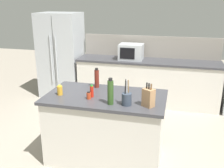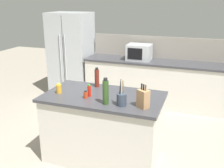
# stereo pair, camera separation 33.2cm
# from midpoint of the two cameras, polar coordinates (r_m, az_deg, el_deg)

# --- Properties ---
(ground_plane) EXTENTS (14.00, 14.00, 0.00)m
(ground_plane) POSITION_cam_midpoint_polar(r_m,az_deg,el_deg) (3.91, 0.74, -15.53)
(ground_plane) COLOR gray
(back_counter_run) EXTENTS (2.96, 0.66, 0.94)m
(back_counter_run) POSITION_cam_midpoint_polar(r_m,az_deg,el_deg) (5.59, 11.01, 0.21)
(back_counter_run) COLOR beige
(back_counter_run) RESTS_ON ground_plane
(wall_backsplash) EXTENTS (2.92, 0.03, 0.46)m
(wall_backsplash) POSITION_cam_midpoint_polar(r_m,az_deg,el_deg) (5.73, 11.94, 7.80)
(wall_backsplash) COLOR gray
(wall_backsplash) RESTS_ON back_counter_run
(kitchen_island) EXTENTS (1.59, 0.89, 0.94)m
(kitchen_island) POSITION_cam_midpoint_polar(r_m,az_deg,el_deg) (3.67, 0.77, -9.38)
(kitchen_island) COLOR beige
(kitchen_island) RESTS_ON ground_plane
(refrigerator) EXTENTS (0.90, 0.75, 1.87)m
(refrigerator) POSITION_cam_midpoint_polar(r_m,az_deg,el_deg) (6.10, -7.31, 6.43)
(refrigerator) COLOR #ADB2B7
(refrigerator) RESTS_ON ground_plane
(microwave) EXTENTS (0.49, 0.39, 0.32)m
(microwave) POSITION_cam_midpoint_polar(r_m,az_deg,el_deg) (5.49, 7.69, 6.86)
(microwave) COLOR #ADB2B7
(microwave) RESTS_ON back_counter_run
(knife_block) EXTENTS (0.16, 0.16, 0.29)m
(knife_block) POSITION_cam_midpoint_polar(r_m,az_deg,el_deg) (3.10, 9.87, -3.22)
(knife_block) COLOR #A87C54
(knife_block) RESTS_ON kitchen_island
(utensil_crock) EXTENTS (0.12, 0.12, 0.32)m
(utensil_crock) POSITION_cam_midpoint_polar(r_m,az_deg,el_deg) (3.14, 5.14, -3.32)
(utensil_crock) COLOR #333D4C
(utensil_crock) RESTS_ON kitchen_island
(spice_jar_paprika) EXTENTS (0.06, 0.06, 0.10)m
(spice_jar_paprika) POSITION_cam_midpoint_polar(r_m,az_deg,el_deg) (3.37, -2.93, -2.40)
(spice_jar_paprika) COLOR #B73D1E
(spice_jar_paprika) RESTS_ON kitchen_island
(vinegar_bottle) EXTENTS (0.07, 0.07, 0.29)m
(vinegar_bottle) POSITION_cam_midpoint_polar(r_m,az_deg,el_deg) (3.76, -0.78, 1.30)
(vinegar_bottle) COLOR maroon
(vinegar_bottle) RESTS_ON kitchen_island
(olive_oil_bottle) EXTENTS (0.07, 0.07, 0.33)m
(olive_oil_bottle) POSITION_cam_midpoint_polar(r_m,az_deg,el_deg) (3.14, 1.63, -1.78)
(olive_oil_bottle) COLOR #2D4C1E
(olive_oil_bottle) RESTS_ON kitchen_island
(hot_sauce_bottle) EXTENTS (0.05, 0.05, 0.16)m
(hot_sauce_bottle) POSITION_cam_midpoint_polar(r_m,az_deg,el_deg) (3.42, -2.20, -1.51)
(hot_sauce_bottle) COLOR red
(hot_sauce_bottle) RESTS_ON kitchen_island
(honey_jar) EXTENTS (0.07, 0.07, 0.13)m
(honey_jar) POSITION_cam_midpoint_polar(r_m,az_deg,el_deg) (3.58, -8.91, -1.05)
(honey_jar) COLOR gold
(honey_jar) RESTS_ON kitchen_island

